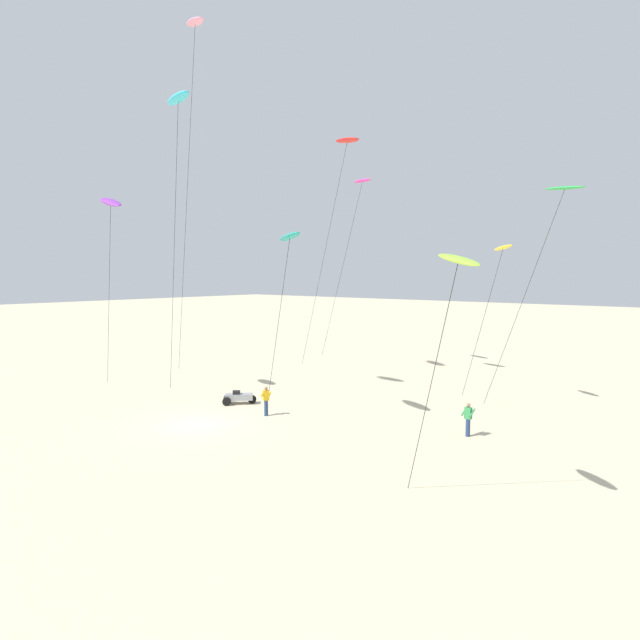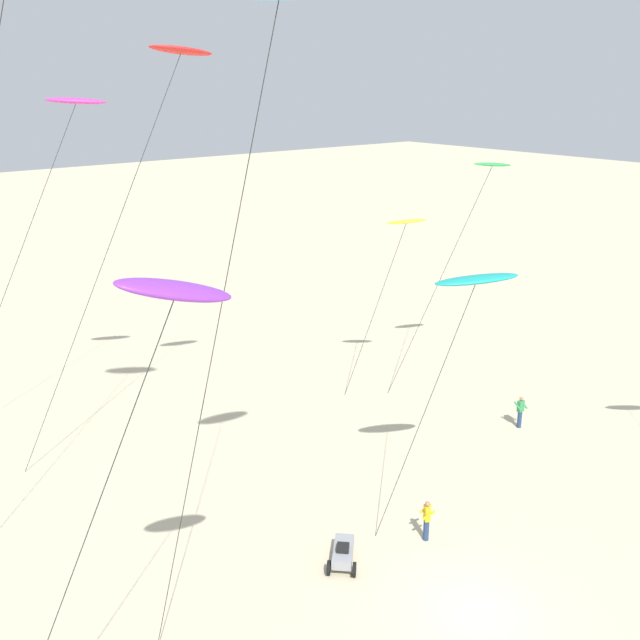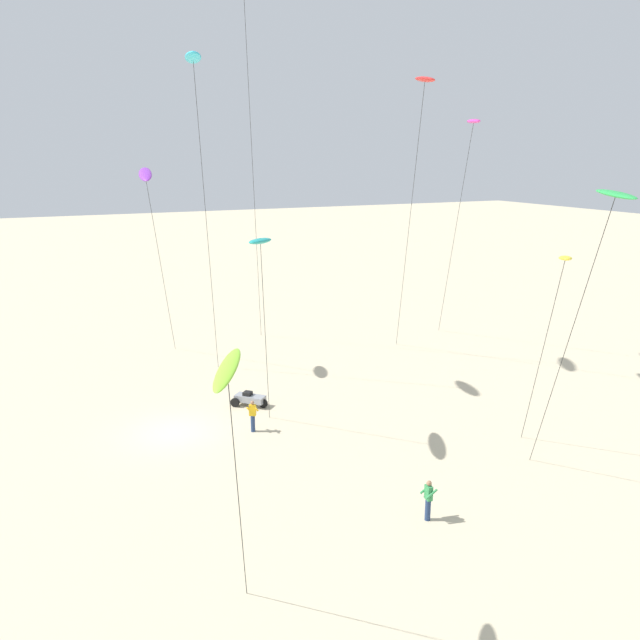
% 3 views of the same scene
% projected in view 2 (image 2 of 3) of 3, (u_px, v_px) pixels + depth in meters
% --- Properties ---
extents(ground_plane, '(260.00, 260.00, 0.00)m').
position_uv_depth(ground_plane, '(476.00, 610.00, 23.98)').
color(ground_plane, beige).
extents(kite_teal, '(4.73, 2.57, 10.25)m').
position_uv_depth(kite_teal, '(476.00, 281.00, 25.59)').
color(kite_teal, teal).
rests_on(kite_teal, ground).
extents(kite_yellow, '(3.97, 2.25, 9.77)m').
position_uv_depth(kite_yellow, '(406.00, 224.00, 38.01)').
color(kite_yellow, yellow).
rests_on(kite_yellow, ground).
extents(kite_magenta, '(8.16, 3.86, 15.98)m').
position_uv_depth(kite_magenta, '(74.00, 105.00, 31.91)').
color(kite_magenta, '#D8339E').
rests_on(kite_magenta, ground).
extents(kite_purple, '(6.23, 2.69, 13.16)m').
position_uv_depth(kite_purple, '(174.00, 294.00, 15.03)').
color(kite_purple, purple).
rests_on(kite_purple, ground).
extents(kite_green, '(6.16, 2.84, 12.60)m').
position_uv_depth(kite_green, '(491.00, 168.00, 37.90)').
color(kite_green, green).
rests_on(kite_green, ground).
extents(kite_red, '(8.64, 3.94, 18.10)m').
position_uv_depth(kite_red, '(179.00, 55.00, 28.76)').
color(kite_red, red).
rests_on(kite_red, ground).
extents(kite_flyer_nearest, '(0.71, 0.72, 1.67)m').
position_uv_depth(kite_flyer_nearest, '(427.00, 519.00, 27.37)').
color(kite_flyer_nearest, navy).
rests_on(kite_flyer_nearest, ground).
extents(kite_flyer_middle, '(0.57, 0.55, 1.67)m').
position_uv_depth(kite_flyer_middle, '(520.00, 411.00, 36.24)').
color(kite_flyer_middle, navy).
rests_on(kite_flyer_middle, ground).
extents(beach_buggy, '(1.91, 1.90, 0.82)m').
position_uv_depth(beach_buggy, '(343.00, 553.00, 26.20)').
color(beach_buggy, gray).
rests_on(beach_buggy, ground).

